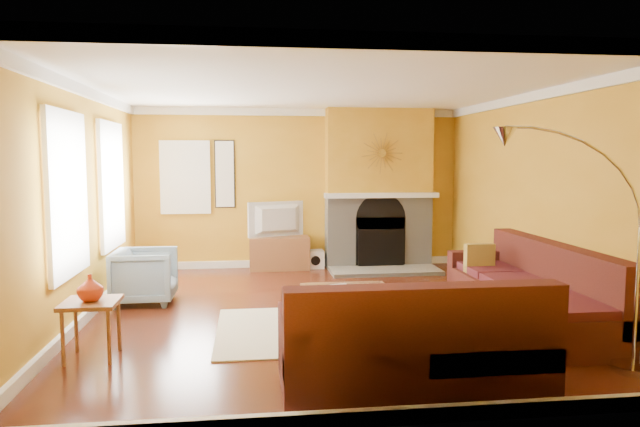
{
  "coord_description": "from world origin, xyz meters",
  "views": [
    {
      "loc": [
        -0.83,
        -6.74,
        1.88
      ],
      "look_at": [
        0.05,
        0.4,
        1.17
      ],
      "focal_mm": 32.0,
      "sensor_mm": 36.0,
      "label": 1
    }
  ],
  "objects": [
    {
      "name": "side_table",
      "position": [
        -2.32,
        -1.32,
        0.28
      ],
      "size": [
        0.5,
        0.5,
        0.55
      ],
      "primitive_type": null,
      "color": "brown",
      "rests_on": "floor"
    },
    {
      "name": "tv",
      "position": [
        -0.35,
        2.76,
        0.84
      ],
      "size": [
        1.01,
        0.48,
        0.59
      ],
      "primitive_type": "imported",
      "rotation": [
        0.0,
        0.0,
        3.49
      ],
      "color": "black",
      "rests_on": "media_console"
    },
    {
      "name": "sunburst",
      "position": [
        1.35,
        2.57,
        1.95
      ],
      "size": [
        0.7,
        0.04,
        0.7
      ],
      "primitive_type": null,
      "color": "olive",
      "rests_on": "fireplace"
    },
    {
      "name": "window_back",
      "position": [
        -1.9,
        2.96,
        1.55
      ],
      "size": [
        0.82,
        0.06,
        1.22
      ],
      "primitive_type": "cube",
      "color": "white",
      "rests_on": "wall_back"
    },
    {
      "name": "fireplace",
      "position": [
        1.35,
        2.8,
        1.35
      ],
      "size": [
        1.8,
        0.4,
        2.7
      ],
      "primitive_type": null,
      "color": "#98968F",
      "rests_on": "floor"
    },
    {
      "name": "wall_art",
      "position": [
        -1.25,
        2.97,
        1.6
      ],
      "size": [
        0.34,
        0.04,
        1.14
      ],
      "primitive_type": "cube",
      "color": "white",
      "rests_on": "wall_back"
    },
    {
      "name": "sectional_sofa",
      "position": [
        1.07,
        -0.99,
        0.45
      ],
      "size": [
        3.35,
        3.42,
        0.9
      ],
      "primitive_type": null,
      "color": "#501F19",
      "rests_on": "floor"
    },
    {
      "name": "floor",
      "position": [
        0.0,
        0.0,
        -0.01
      ],
      "size": [
        5.5,
        6.0,
        0.02
      ],
      "primitive_type": "cube",
      "color": "#5D2513",
      "rests_on": "ground"
    },
    {
      "name": "ceiling",
      "position": [
        0.0,
        0.0,
        2.71
      ],
      "size": [
        5.5,
        6.0,
        0.02
      ],
      "primitive_type": "cube",
      "color": "white",
      "rests_on": "ground"
    },
    {
      "name": "rug",
      "position": [
        -0.01,
        -0.69,
        0.01
      ],
      "size": [
        2.4,
        1.8,
        0.02
      ],
      "primitive_type": "cube",
      "color": "beige",
      "rests_on": "floor"
    },
    {
      "name": "subwoofer",
      "position": [
        0.25,
        2.8,
        0.15
      ],
      "size": [
        0.3,
        0.3,
        0.3
      ],
      "primitive_type": "cube",
      "color": "white",
      "rests_on": "floor"
    },
    {
      "name": "mantel",
      "position": [
        1.35,
        2.56,
        1.25
      ],
      "size": [
        1.92,
        0.22,
        0.08
      ],
      "primitive_type": "cube",
      "color": "white",
      "rests_on": "fireplace"
    },
    {
      "name": "coffee_table",
      "position": [
        0.25,
        -0.58,
        0.2
      ],
      "size": [
        1.0,
        1.0,
        0.4
      ],
      "primitive_type": null,
      "color": "white",
      "rests_on": "floor"
    },
    {
      "name": "window_left_near",
      "position": [
        -2.72,
        1.3,
        1.5
      ],
      "size": [
        0.06,
        1.22,
        1.72
      ],
      "primitive_type": "cube",
      "color": "white",
      "rests_on": "wall_left"
    },
    {
      "name": "wall_back",
      "position": [
        0.0,
        3.01,
        1.35
      ],
      "size": [
        5.5,
        0.02,
        2.7
      ],
      "primitive_type": "cube",
      "color": "gold",
      "rests_on": "ground"
    },
    {
      "name": "vase",
      "position": [
        -2.32,
        -1.32,
        0.67
      ],
      "size": [
        0.24,
        0.24,
        0.25
      ],
      "primitive_type": "imported",
      "color": "red",
      "rests_on": "side_table"
    },
    {
      "name": "crown_molding",
      "position": [
        0.0,
        0.0,
        2.64
      ],
      "size": [
        5.5,
        6.0,
        0.12
      ],
      "primitive_type": null,
      "color": "white",
      "rests_on": "ceiling"
    },
    {
      "name": "armchair",
      "position": [
        -2.19,
        0.72,
        0.35
      ],
      "size": [
        0.78,
        0.76,
        0.71
      ],
      "primitive_type": "imported",
      "rotation": [
        0.0,
        0.0,
        1.57
      ],
      "color": "gray",
      "rests_on": "floor"
    },
    {
      "name": "wall_right",
      "position": [
        2.76,
        0.0,
        1.35
      ],
      "size": [
        0.02,
        6.0,
        2.7
      ],
      "primitive_type": "cube",
      "color": "gold",
      "rests_on": "ground"
    },
    {
      "name": "media_console",
      "position": [
        -0.35,
        2.76,
        0.28
      ],
      "size": [
        1.0,
        0.45,
        0.55
      ],
      "primitive_type": "cube",
      "color": "brown",
      "rests_on": "floor"
    },
    {
      "name": "window_left_far",
      "position": [
        -2.72,
        -0.6,
        1.5
      ],
      "size": [
        0.06,
        1.22,
        1.72
      ],
      "primitive_type": "cube",
      "color": "white",
      "rests_on": "wall_left"
    },
    {
      "name": "hearth",
      "position": [
        1.35,
        2.25,
        0.03
      ],
      "size": [
        1.8,
        0.7,
        0.06
      ],
      "primitive_type": "cube",
      "color": "#98968F",
      "rests_on": "floor"
    },
    {
      "name": "wall_front",
      "position": [
        0.0,
        -3.01,
        1.35
      ],
      "size": [
        5.5,
        0.02,
        2.7
      ],
      "primitive_type": "cube",
      "color": "gold",
      "rests_on": "ground"
    },
    {
      "name": "baseboard",
      "position": [
        0.0,
        0.0,
        0.06
      ],
      "size": [
        5.5,
        6.0,
        0.12
      ],
      "primitive_type": null,
      "color": "white",
      "rests_on": "floor"
    },
    {
      "name": "wall_left",
      "position": [
        -2.76,
        0.0,
        1.35
      ],
      "size": [
        0.02,
        6.0,
        2.7
      ],
      "primitive_type": "cube",
      "color": "gold",
      "rests_on": "ground"
    },
    {
      "name": "book",
      "position": [
        0.1,
        -0.48,
        0.41
      ],
      "size": [
        0.26,
        0.31,
        0.03
      ],
      "primitive_type": "imported",
      "rotation": [
        0.0,
        0.0,
        0.26
      ],
      "color": "white",
      "rests_on": "coffee_table"
    },
    {
      "name": "arc_lamp",
      "position": [
        1.93,
        -2.25,
        1.06
      ],
      "size": [
        1.35,
        0.36,
        2.12
      ],
      "primitive_type": null,
      "color": "silver",
      "rests_on": "floor"
    }
  ]
}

